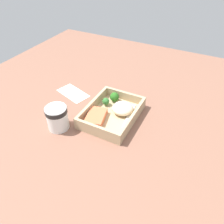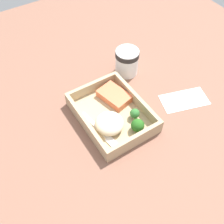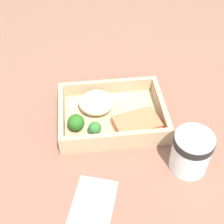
% 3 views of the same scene
% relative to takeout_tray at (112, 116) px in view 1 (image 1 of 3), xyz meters
% --- Properties ---
extents(ground_plane, '(1.60, 1.60, 0.02)m').
position_rel_takeout_tray_xyz_m(ground_plane, '(0.00, 0.00, -0.02)').
color(ground_plane, brown).
extents(takeout_tray, '(0.26, 0.20, 0.01)m').
position_rel_takeout_tray_xyz_m(takeout_tray, '(0.00, 0.00, 0.00)').
color(takeout_tray, tan).
rests_on(takeout_tray, ground_plane).
extents(tray_rim, '(0.26, 0.20, 0.04)m').
position_rel_takeout_tray_xyz_m(tray_rim, '(0.00, 0.00, 0.03)').
color(tray_rim, tan).
rests_on(tray_rim, takeout_tray).
extents(salmon_fillet, '(0.12, 0.09, 0.02)m').
position_rel_takeout_tray_xyz_m(salmon_fillet, '(-0.05, 0.04, 0.02)').
color(salmon_fillet, '#E66F46').
rests_on(salmon_fillet, takeout_tray).
extents(mashed_potatoes, '(0.09, 0.09, 0.04)m').
position_rel_takeout_tray_xyz_m(mashed_potatoes, '(0.04, -0.03, 0.03)').
color(mashed_potatoes, beige).
rests_on(mashed_potatoes, takeout_tray).
extents(broccoli_floret_1, '(0.04, 0.04, 0.04)m').
position_rel_takeout_tray_xyz_m(broccoli_floret_1, '(0.09, 0.03, 0.03)').
color(broccoli_floret_1, '#749A5D').
rests_on(broccoli_floret_1, takeout_tray).
extents(broccoli_floret_2, '(0.03, 0.03, 0.04)m').
position_rel_takeout_tray_xyz_m(broccoli_floret_2, '(0.05, 0.05, 0.03)').
color(broccoli_floret_2, '#89AA64').
rests_on(broccoli_floret_2, takeout_tray).
extents(fork, '(0.16, 0.04, 0.00)m').
position_rel_takeout_tray_xyz_m(fork, '(0.03, -0.06, 0.01)').
color(fork, silver).
rests_on(fork, takeout_tray).
extents(paper_cup, '(0.08, 0.08, 0.10)m').
position_rel_takeout_tray_xyz_m(paper_cup, '(-0.15, 0.16, 0.05)').
color(paper_cup, white).
rests_on(paper_cup, ground_plane).
extents(receipt_slip, '(0.13, 0.17, 0.00)m').
position_rel_takeout_tray_xyz_m(receipt_slip, '(0.07, 0.25, -0.00)').
color(receipt_slip, white).
rests_on(receipt_slip, ground_plane).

